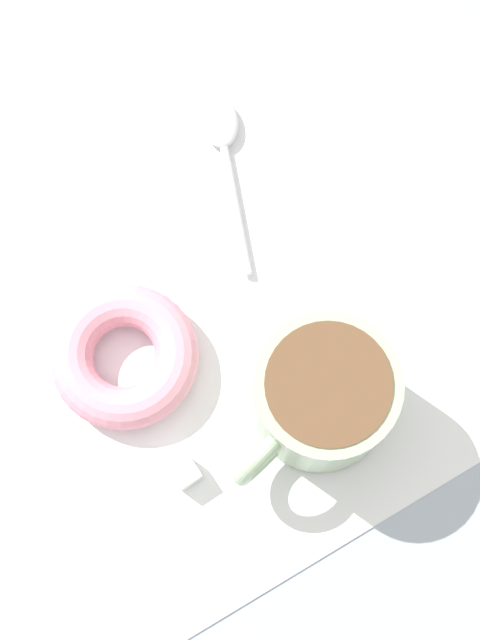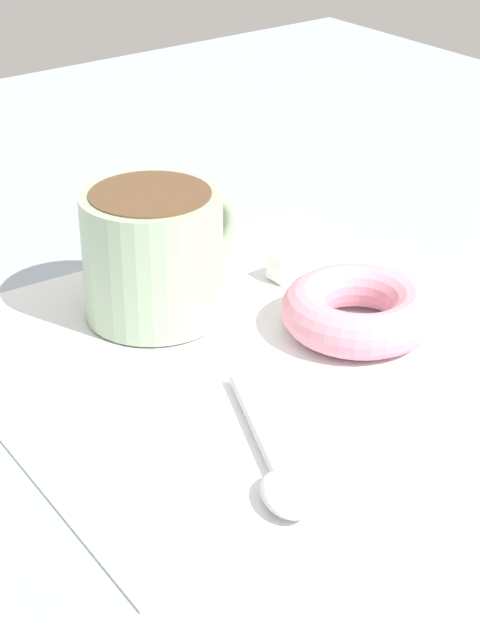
# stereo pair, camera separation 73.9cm
# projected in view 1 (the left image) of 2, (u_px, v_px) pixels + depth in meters

# --- Properties ---
(ground_plane) EXTENTS (1.20, 1.20, 0.02)m
(ground_plane) POSITION_uv_depth(u_px,v_px,m) (255.00, 283.00, 0.68)
(ground_plane) COLOR #99A8B7
(napkin) EXTENTS (0.30, 0.30, 0.00)m
(napkin) POSITION_uv_depth(u_px,v_px,m) (240.00, 328.00, 0.66)
(napkin) COLOR white
(napkin) RESTS_ON ground_plane
(coffee_cup) EXTENTS (0.08, 0.11, 0.08)m
(coffee_cup) POSITION_uv_depth(u_px,v_px,m) (321.00, 397.00, 0.61)
(coffee_cup) COLOR #9EB793
(coffee_cup) RESTS_ON napkin
(donut) EXTENTS (0.09, 0.09, 0.03)m
(donut) POSITION_uv_depth(u_px,v_px,m) (128.00, 362.00, 0.64)
(donut) COLOR pink
(donut) RESTS_ON napkin
(spoon) EXTENTS (0.12, 0.06, 0.01)m
(spoon) POSITION_uv_depth(u_px,v_px,m) (224.00, 144.00, 0.68)
(spoon) COLOR silver
(spoon) RESTS_ON napkin
(sugar_cube) EXTENTS (0.02, 0.02, 0.02)m
(sugar_cube) POSITION_uv_depth(u_px,v_px,m) (185.00, 473.00, 0.63)
(sugar_cube) COLOR white
(sugar_cube) RESTS_ON napkin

